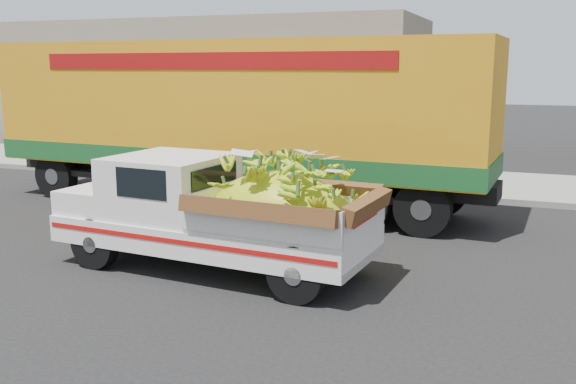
% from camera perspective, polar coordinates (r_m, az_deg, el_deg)
% --- Properties ---
extents(ground, '(100.00, 100.00, 0.00)m').
position_cam_1_polar(ground, '(10.42, -9.87, -7.18)').
color(ground, black).
rests_on(ground, ground).
extents(curb, '(60.00, 0.25, 0.15)m').
position_cam_1_polar(curb, '(16.97, 3.07, 0.37)').
color(curb, gray).
rests_on(curb, ground).
extents(sidewalk, '(60.00, 4.00, 0.14)m').
position_cam_1_polar(sidewalk, '(18.95, 5.05, 1.46)').
color(sidewalk, gray).
rests_on(sidewalk, ground).
extents(building_left, '(18.00, 6.00, 5.00)m').
position_cam_1_polar(building_left, '(27.26, -7.82, 9.48)').
color(building_left, gray).
rests_on(building_left, ground).
extents(pickup_truck, '(5.29, 2.29, 1.81)m').
position_cam_1_polar(pickup_truck, '(10.13, -4.80, -1.86)').
color(pickup_truck, black).
rests_on(pickup_truck, ground).
extents(semi_trailer, '(12.04, 3.12, 3.80)m').
position_cam_1_polar(semi_trailer, '(14.96, -4.87, 6.80)').
color(semi_trailer, black).
rests_on(semi_trailer, ground).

